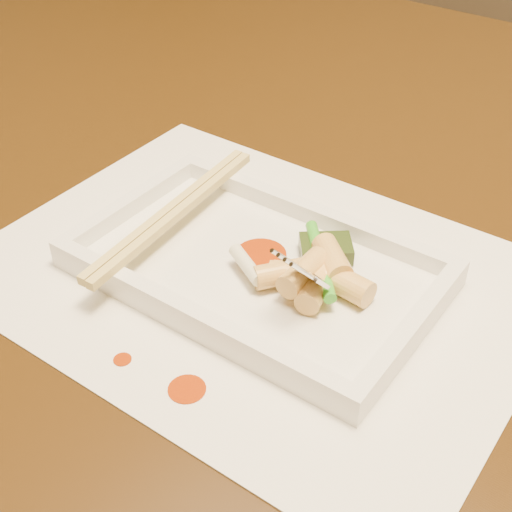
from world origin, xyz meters
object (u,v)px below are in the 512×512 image
Objects in this scene: fork at (361,203)px; plate_base at (256,271)px; table at (323,248)px; placemat at (256,276)px; chopstick_a at (170,210)px.

plate_base is at bearing -165.58° from fork.
plate_base reaches higher than table.
placemat is at bearing -165.58° from fork.
table is at bearing 103.38° from plate_base.
plate_base is at bearing 0.00° from placemat.
table is 0.22m from chopstick_a.
chopstick_a is at bearing -102.92° from table.
chopstick_a reaches higher than plate_base.
plate_base is (0.04, -0.18, 0.11)m from table.
fork is at bearing 6.75° from chopstick_a.
fork is at bearing 14.42° from placemat.
placemat is at bearing 0.00° from plate_base.
fork is (0.15, 0.02, 0.06)m from chopstick_a.
chopstick_a is at bearing -173.25° from fork.
plate_base is 0.08m from chopstick_a.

